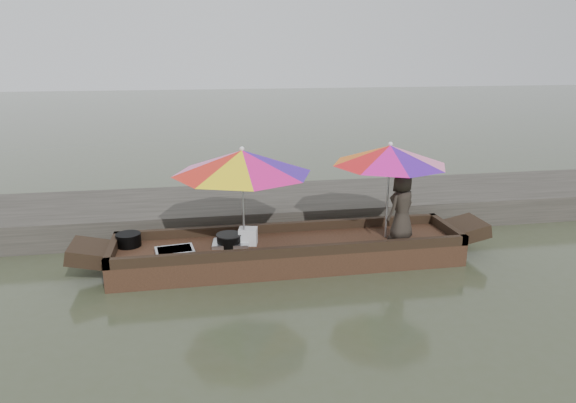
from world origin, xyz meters
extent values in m
plane|color=#3A402A|center=(0.00, 0.00, 0.00)|extent=(80.00, 80.00, 0.00)
cube|color=#2D2B26|center=(0.00, 2.20, 0.25)|extent=(22.00, 2.20, 0.50)
cube|color=black|center=(0.00, 0.00, 0.17)|extent=(5.43, 1.20, 0.35)
cylinder|color=black|center=(-2.46, 0.31, 0.45)|extent=(0.38, 0.38, 0.20)
cube|color=silver|center=(-1.75, -0.18, 0.39)|extent=(0.60, 0.46, 0.09)
cube|color=silver|center=(-0.91, 0.06, 0.38)|extent=(0.60, 0.45, 0.06)
cylinder|color=black|center=(-0.94, 0.05, 0.44)|extent=(0.37, 0.37, 0.17)
cube|color=silver|center=(-0.64, 0.07, 0.48)|extent=(0.32, 0.28, 0.26)
imported|color=#29231D|center=(1.77, -0.16, 0.90)|extent=(0.65, 0.59, 1.10)
camera|label=1|loc=(-1.35, -7.43, 3.24)|focal=32.00mm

